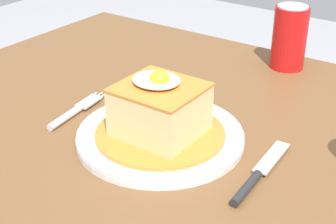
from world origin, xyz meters
name	(u,v)px	position (x,y,z in m)	size (l,w,h in m)	color
dining_table	(202,201)	(0.00, 0.00, 0.61)	(1.12, 0.80, 0.73)	brown
main_plate	(160,136)	(-0.05, -0.05, 0.74)	(0.25, 0.25, 0.02)	white
sandwich_meal	(160,112)	(-0.05, -0.05, 0.78)	(0.19, 0.19, 0.10)	orange
fork	(73,112)	(-0.21, -0.06, 0.74)	(0.03, 0.14, 0.01)	silver
knife	(254,179)	(0.11, -0.06, 0.74)	(0.02, 0.17, 0.01)	#262628
soda_can	(289,37)	(-0.01, 0.33, 0.79)	(0.07, 0.07, 0.12)	red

